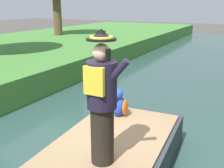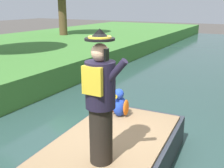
{
  "view_description": "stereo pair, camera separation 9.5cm",
  "coord_description": "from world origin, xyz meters",
  "views": [
    {
      "loc": [
        1.8,
        -3.47,
        2.84
      ],
      "look_at": [
        -0.11,
        0.15,
        1.61
      ],
      "focal_mm": 42.5,
      "sensor_mm": 36.0,
      "label": 1
    },
    {
      "loc": [
        1.88,
        -3.42,
        2.84
      ],
      "look_at": [
        -0.11,
        0.15,
        1.61
      ],
      "focal_mm": 42.5,
      "sensor_mm": 36.0,
      "label": 2
    }
  ],
  "objects": [
    {
      "name": "parrot_plush",
      "position": [
        -0.36,
        0.91,
        0.95
      ],
      "size": [
        0.36,
        0.34,
        0.57
      ],
      "color": "blue",
      "rests_on": "boat"
    },
    {
      "name": "person_pirate",
      "position": [
        0.15,
        -0.63,
        1.64
      ],
      "size": [
        0.61,
        0.42,
        1.85
      ],
      "rotation": [
        0.0,
        0.0,
        0.19
      ],
      "color": "black",
      "rests_on": "boat"
    }
  ]
}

